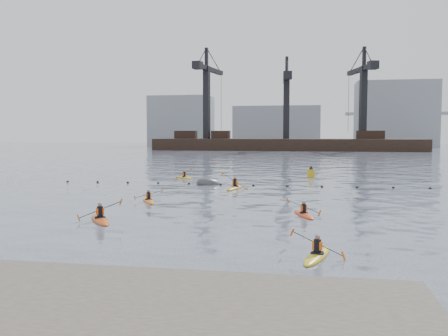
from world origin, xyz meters
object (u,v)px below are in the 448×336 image
(kayaker_1, at_px, (317,255))
(kayaker_2, at_px, (149,200))
(kayaker_4, at_px, (304,214))
(kayaker_5, at_px, (184,177))
(nav_buoy, at_px, (311,173))
(kayaker_0, at_px, (100,219))
(mooring_buoy, at_px, (209,185))
(kayaker_3, at_px, (235,187))

(kayaker_1, bearing_deg, kayaker_2, 146.18)
(kayaker_2, bearing_deg, kayaker_4, -47.59)
(kayaker_5, xyz_separation_m, nav_buoy, (13.05, 3.45, 0.34))
(kayaker_0, relative_size, mooring_buoy, 1.36)
(kayaker_5, bearing_deg, kayaker_3, -99.48)
(mooring_buoy, bearing_deg, kayaker_2, -99.61)
(nav_buoy, bearing_deg, kayaker_4, -91.40)
(kayaker_0, relative_size, kayaker_5, 1.27)
(kayaker_0, xyz_separation_m, kayaker_2, (0.21, 7.29, -0.02))
(kayaker_3, bearing_deg, kayaker_5, 139.76)
(kayaker_0, xyz_separation_m, kayaker_3, (4.94, 15.88, 0.00))
(kayaker_3, relative_size, kayaker_5, 1.42)
(kayaker_3, bearing_deg, kayaker_0, -96.54)
(kayaker_2, height_order, mooring_buoy, kayaker_2)
(kayaker_1, xyz_separation_m, kayaker_2, (-11.16, 12.88, -0.00))
(kayaker_1, bearing_deg, kayaker_0, 169.10)
(kayaker_3, xyz_separation_m, mooring_buoy, (-2.82, 2.71, -0.11))
(kayaker_5, distance_m, nav_buoy, 13.50)
(kayaker_4, height_order, nav_buoy, nav_buoy)
(kayaker_3, height_order, kayaker_4, kayaker_3)
(kayaker_2, relative_size, mooring_buoy, 1.18)
(kayaker_1, distance_m, kayaker_5, 32.37)
(kayaker_0, bearing_deg, nav_buoy, 33.50)
(kayaker_5, relative_size, nav_buoy, 1.82)
(kayaker_4, height_order, kayaker_5, kayaker_5)
(kayaker_0, relative_size, kayaker_1, 1.05)
(kayaker_0, bearing_deg, kayaker_2, 54.33)
(mooring_buoy, bearing_deg, kayaker_4, -60.01)
(kayaker_3, xyz_separation_m, kayaker_5, (-6.62, 8.17, -0.02))
(kayaker_0, relative_size, kayaker_2, 1.15)
(kayaker_2, height_order, nav_buoy, nav_buoy)
(kayaker_4, bearing_deg, kayaker_2, -38.10)
(kayaker_5, bearing_deg, mooring_buoy, -103.65)
(kayaker_1, bearing_deg, kayaker_4, 108.86)
(kayaker_5, height_order, nav_buoy, nav_buoy)
(kayaker_1, xyz_separation_m, nav_buoy, (0.01, 33.08, 0.34))
(kayaker_4, bearing_deg, kayaker_5, -77.37)
(kayaker_2, distance_m, kayaker_4, 11.22)
(kayaker_4, distance_m, mooring_buoy, 17.35)
(kayaker_2, relative_size, kayaker_4, 0.95)
(kayaker_3, bearing_deg, kayaker_1, -62.58)
(kayaker_1, height_order, kayaker_5, kayaker_5)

